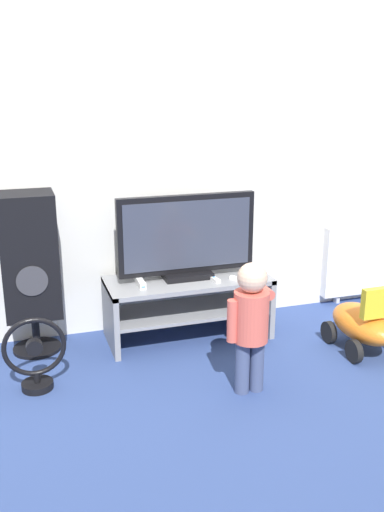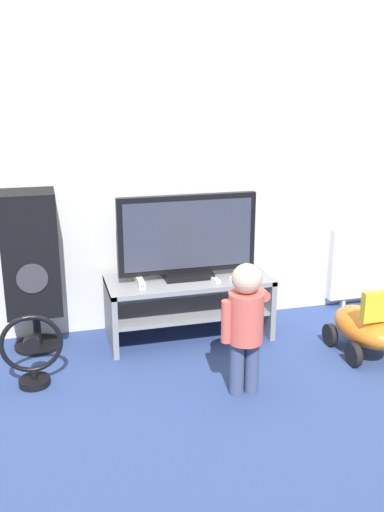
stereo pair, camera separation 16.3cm
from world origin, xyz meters
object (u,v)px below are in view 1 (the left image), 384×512
object	(u,v)px
speaker_tower	(30,258)
radiator	(373,258)
television	(187,238)
ride_on_toy	(364,323)
remote_primary	(238,279)
child	(251,317)
floor_fan	(35,357)
game_console	(140,282)
remote_secondary	(214,279)

from	to	relation	value
speaker_tower	radiator	size ratio (longest dim) A/B	1.19
television	ride_on_toy	size ratio (longest dim) A/B	1.70
remote_primary	child	size ratio (longest dim) A/B	0.17
floor_fan	radiator	xyz separation A→B (m)	(2.65, 0.65, 0.14)
game_console	floor_fan	size ratio (longest dim) A/B	0.46
television	ride_on_toy	world-z (taller)	television
remote_secondary	floor_fan	world-z (taller)	remote_secondary
child	floor_fan	distance (m)	1.23
game_console	speaker_tower	world-z (taller)	speaker_tower
child	floor_fan	bearing A→B (deg)	161.49
remote_primary	speaker_tower	world-z (taller)	speaker_tower
television	floor_fan	world-z (taller)	television
speaker_tower	remote_primary	bearing A→B (deg)	-10.91
remote_secondary	ride_on_toy	bearing A→B (deg)	-27.30
radiator	speaker_tower	bearing A→B (deg)	-177.08
game_console	speaker_tower	size ratio (longest dim) A/B	0.19
game_console	child	world-z (taller)	child
radiator	television	bearing A→B (deg)	-172.36
remote_secondary	speaker_tower	size ratio (longest dim) A/B	0.13
ride_on_toy	speaker_tower	bearing A→B (deg)	162.26
speaker_tower	child	bearing A→B (deg)	-38.83
game_console	radiator	xyz separation A→B (m)	(1.95, 0.27, -0.10)
remote_secondary	child	distance (m)	0.70
child	remote_secondary	bearing A→B (deg)	86.70
remote_primary	floor_fan	size ratio (longest dim) A/B	0.30
remote_secondary	television	bearing A→B (deg)	143.16
game_console	speaker_tower	bearing A→B (deg)	168.74
television	remote_primary	bearing A→B (deg)	-28.93
remote_secondary	floor_fan	bearing A→B (deg)	-164.97
television	radiator	world-z (taller)	television
game_console	speaker_tower	xyz separation A→B (m)	(-0.67, 0.13, 0.19)
ride_on_toy	television	bearing A→B (deg)	151.17
speaker_tower	floor_fan	distance (m)	0.67
remote_secondary	child	xyz separation A→B (m)	(-0.04, -0.70, 0.02)
game_console	child	size ratio (longest dim) A/B	0.27
game_console	remote_primary	distance (m)	0.65
child	speaker_tower	distance (m)	1.44
floor_fan	radiator	size ratio (longest dim) A/B	0.50
television	floor_fan	distance (m)	1.22
remote_primary	game_console	bearing A→B (deg)	169.46
television	child	distance (m)	0.86
speaker_tower	radiator	distance (m)	2.64
child	radiator	world-z (taller)	child
child	speaker_tower	bearing A→B (deg)	141.17
remote_secondary	radiator	xyz separation A→B (m)	(1.47, 0.33, -0.09)
game_console	speaker_tower	distance (m)	0.70
remote_secondary	radiator	world-z (taller)	radiator
floor_fan	radiator	world-z (taller)	radiator
remote_primary	ride_on_toy	xyz separation A→B (m)	(0.72, -0.40, -0.25)
child	ride_on_toy	distance (m)	0.98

